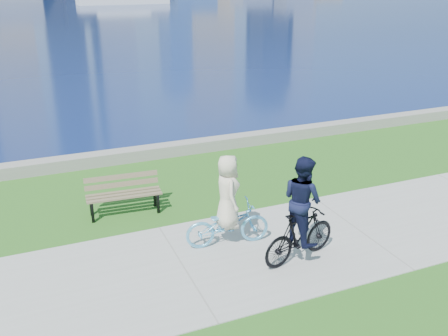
% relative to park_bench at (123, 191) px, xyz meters
% --- Properties ---
extents(ground, '(320.00, 320.00, 0.00)m').
position_rel_park_bench_xyz_m(ground, '(0.54, -2.83, -0.54)').
color(ground, '#225817').
rests_on(ground, ground).
extents(concrete_path, '(80.00, 3.50, 0.02)m').
position_rel_park_bench_xyz_m(concrete_path, '(0.54, -2.83, -0.53)').
color(concrete_path, '#9A9B96').
rests_on(concrete_path, ground).
extents(seawall, '(90.00, 0.50, 0.35)m').
position_rel_park_bench_xyz_m(seawall, '(0.54, 3.37, -0.37)').
color(seawall, gray).
rests_on(seawall, ground).
extents(bay_water, '(320.00, 131.00, 0.01)m').
position_rel_park_bench_xyz_m(bay_water, '(0.54, 69.17, -0.54)').
color(bay_water, '#0B1B4B').
rests_on(bay_water, ground).
extents(park_bench, '(1.74, 0.71, 0.88)m').
position_rel_park_bench_xyz_m(park_bench, '(0.00, 0.00, 0.00)').
color(park_bench, black).
rests_on(park_bench, ground).
extents(cyclist_woman, '(0.84, 1.81, 1.95)m').
position_rel_park_bench_xyz_m(cyclist_woman, '(1.65, -2.32, 0.20)').
color(cyclist_woman, '#60BBEA').
rests_on(cyclist_woman, ground).
extents(cyclist_man, '(0.88, 1.81, 2.15)m').
position_rel_park_bench_xyz_m(cyclist_man, '(2.71, -3.39, 0.38)').
color(cyclist_man, black).
rests_on(cyclist_man, ground).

